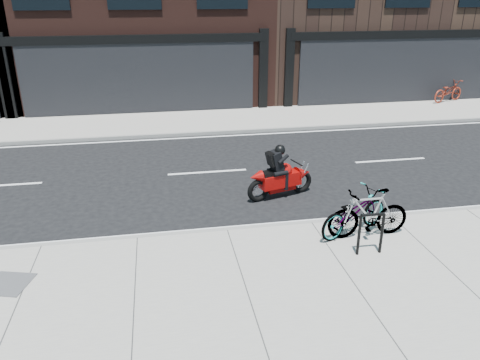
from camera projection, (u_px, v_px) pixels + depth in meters
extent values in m
plane|color=black|center=(216.00, 199.00, 12.45)|extent=(120.00, 120.00, 0.00)
cube|color=gray|center=(254.00, 317.00, 7.87)|extent=(60.00, 6.00, 0.13)
cube|color=gray|center=(192.00, 121.00, 19.48)|extent=(60.00, 3.50, 0.13)
cylinder|color=black|center=(359.00, 235.00, 9.45)|extent=(0.06, 0.06, 0.89)
cylinder|color=black|center=(382.00, 233.00, 9.52)|extent=(0.06, 0.06, 0.89)
cylinder|color=black|center=(373.00, 215.00, 9.32)|extent=(0.49, 0.07, 0.06)
imported|color=gray|center=(354.00, 212.00, 10.29)|extent=(2.01, 1.37, 1.00)
imported|color=gray|center=(368.00, 213.00, 10.12)|extent=(1.85, 0.55, 1.11)
torus|color=black|center=(301.00, 182.00, 12.78)|extent=(0.64, 0.31, 0.63)
torus|color=black|center=(258.00, 191.00, 12.21)|extent=(0.64, 0.31, 0.63)
cube|color=#8E0806|center=(280.00, 180.00, 12.42)|extent=(1.19, 0.67, 0.36)
cone|color=#8E0806|center=(303.00, 173.00, 12.70)|extent=(0.53, 0.52, 0.42)
sphere|color=#8E0806|center=(285.00, 170.00, 12.38)|extent=(0.38, 0.38, 0.38)
cube|color=black|center=(271.00, 173.00, 12.21)|extent=(0.58, 0.40, 0.11)
cylinder|color=silver|center=(260.00, 188.00, 12.42)|extent=(0.52, 0.23, 0.09)
cube|color=black|center=(276.00, 161.00, 12.15)|extent=(0.45, 0.43, 0.56)
cube|color=black|center=(271.00, 159.00, 12.05)|extent=(0.29, 0.34, 0.38)
sphere|color=black|center=(280.00, 150.00, 12.09)|extent=(0.28, 0.28, 0.28)
imported|color=maroon|center=(448.00, 91.00, 22.44)|extent=(2.04, 1.32, 1.01)
cube|color=#4C4C4F|center=(8.00, 284.00, 8.64)|extent=(0.93, 0.93, 0.02)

